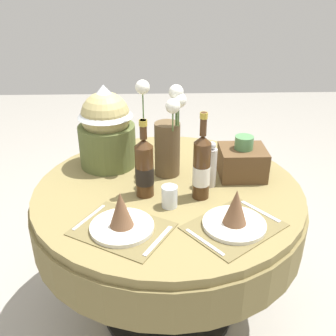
# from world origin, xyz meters

# --- Properties ---
(ground) EXTENTS (8.00, 8.00, 0.00)m
(ground) POSITION_xyz_m (0.00, 0.00, 0.00)
(ground) COLOR #9E998E
(dining_table) EXTENTS (1.22, 1.22, 0.73)m
(dining_table) POSITION_xyz_m (0.00, 0.00, 0.59)
(dining_table) COLOR olive
(dining_table) RESTS_ON ground
(place_setting_left) EXTENTS (0.42, 0.40, 0.16)m
(place_setting_left) POSITION_xyz_m (-0.18, -0.31, 0.77)
(place_setting_left) COLOR brown
(place_setting_left) RESTS_ON dining_table
(place_setting_right) EXTENTS (0.43, 0.41, 0.16)m
(place_setting_right) POSITION_xyz_m (0.24, -0.31, 0.77)
(place_setting_right) COLOR brown
(place_setting_right) RESTS_ON dining_table
(flower_vase) EXTENTS (0.22, 0.19, 0.44)m
(flower_vase) POSITION_xyz_m (-0.00, 0.12, 0.92)
(flower_vase) COLOR brown
(flower_vase) RESTS_ON dining_table
(wine_bottle_left) EXTENTS (0.08, 0.08, 0.34)m
(wine_bottle_left) POSITION_xyz_m (-0.10, -0.06, 0.86)
(wine_bottle_left) COLOR #422814
(wine_bottle_left) RESTS_ON dining_table
(wine_bottle_centre) EXTENTS (0.07, 0.07, 0.38)m
(wine_bottle_centre) POSITION_xyz_m (0.13, -0.09, 0.87)
(wine_bottle_centre) COLOR #422814
(wine_bottle_centre) RESTS_ON dining_table
(tumbler_near_left) EXTENTS (0.07, 0.07, 0.09)m
(tumbler_near_left) POSITION_xyz_m (0.00, -0.16, 0.77)
(tumbler_near_left) COLOR silver
(tumbler_near_left) RESTS_ON dining_table
(pepper_mill) EXTENTS (0.05, 0.05, 0.21)m
(pepper_mill) POSITION_xyz_m (0.19, 0.01, 0.83)
(pepper_mill) COLOR #B7B2AD
(pepper_mill) RESTS_ON dining_table
(gift_tub_back_left) EXTENTS (0.27, 0.27, 0.40)m
(gift_tub_back_left) POSITION_xyz_m (-0.29, 0.24, 0.94)
(gift_tub_back_left) COLOR #566033
(gift_tub_back_left) RESTS_ON dining_table
(woven_basket_side_right) EXTENTS (0.21, 0.19, 0.20)m
(woven_basket_side_right) POSITION_xyz_m (0.35, 0.10, 0.80)
(woven_basket_side_right) COLOR brown
(woven_basket_side_right) RESTS_ON dining_table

